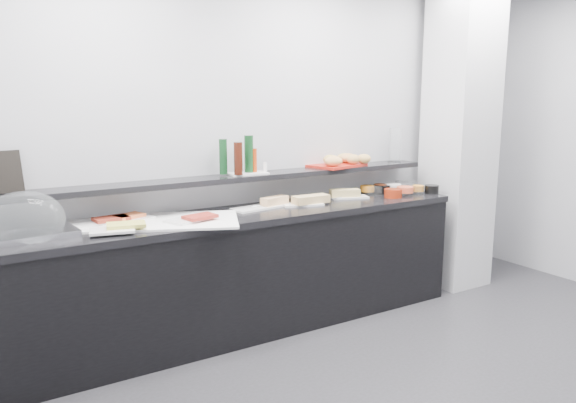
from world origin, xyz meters
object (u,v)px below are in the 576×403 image
framed_print (2,172)px  condiment_tray (247,173)px  bread_tray (336,165)px  sandwich_plate_mid (303,204)px  cloche_base (33,234)px  carafe (395,145)px

framed_print → condiment_tray: 1.66m
bread_tray → sandwich_plate_mid: bearing=-169.4°
sandwich_plate_mid → framed_print: 2.08m
cloche_base → framed_print: (-0.12, 0.20, 0.36)m
framed_print → carafe: (3.15, -0.03, 0.02)m
sandwich_plate_mid → carafe: (1.12, 0.20, 0.39)m
framed_print → bread_tray: framed_print is taller
condiment_tray → carafe: bearing=5.2°
cloche_base → carafe: carafe is taller
cloche_base → carafe: 3.06m
bread_tray → carafe: carafe is taller
cloche_base → sandwich_plate_mid: (1.92, -0.03, -0.01)m
framed_print → carafe: 3.15m
sandwich_plate_mid → condiment_tray: condiment_tray is taller
framed_print → bread_tray: bearing=-9.2°
cloche_base → sandwich_plate_mid: size_ratio=1.53×
cloche_base → condiment_tray: 1.56m
cloche_base → bread_tray: size_ratio=1.05×
sandwich_plate_mid → condiment_tray: size_ratio=1.06×
cloche_base → sandwich_plate_mid: 1.92m
framed_print → bread_tray: (2.51, -0.02, -0.12)m
sandwich_plate_mid → condiment_tray: (-0.38, 0.19, 0.25)m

